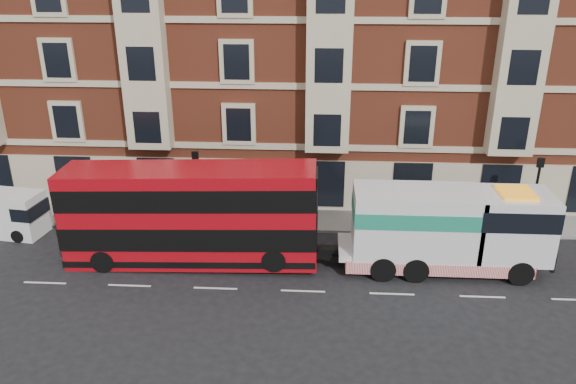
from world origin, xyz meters
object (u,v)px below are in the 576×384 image
Objects in this scene: box_van at (1,213)px; pedestrian at (38,208)px; double_decker_bus at (191,214)px; tow_truck at (444,229)px.

pedestrian is at bearing 45.22° from box_van.
pedestrian is (-9.64, 3.73, -1.60)m from double_decker_bus.
double_decker_bus is at bearing 13.90° from pedestrian.
tow_truck is 22.05m from pedestrian.
tow_truck reaches higher than pedestrian.
double_decker_bus reaches higher than tow_truck.
double_decker_bus is at bearing -5.79° from box_van.
tow_truck is 23.34m from box_van.
double_decker_bus reaches higher than pedestrian.
box_van is (-23.18, 2.58, -0.97)m from tow_truck.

